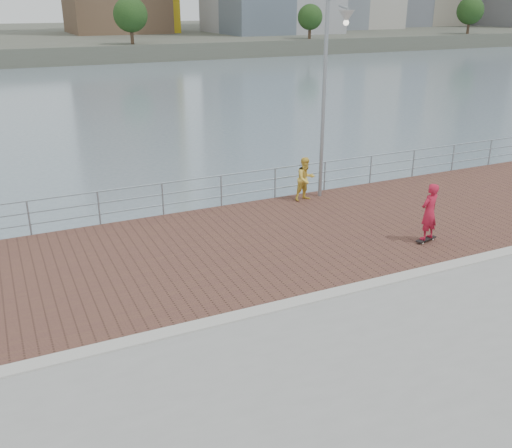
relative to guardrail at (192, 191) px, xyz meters
name	(u,v)px	position (x,y,z in m)	size (l,w,h in m)	color
water	(290,376)	(0.00, -7.00, -2.69)	(400.00, 400.00, 0.00)	slate
brick_lane	(232,247)	(0.00, -3.40, -0.68)	(40.00, 6.80, 0.02)	brown
curb	(292,303)	(0.00, -7.00, -0.66)	(40.00, 0.40, 0.06)	#B7B5AD
far_shore	(7,38)	(0.00, 115.50, -1.44)	(320.00, 95.00, 2.50)	#4C5142
guardrail	(192,191)	(0.00, 0.00, 0.00)	(39.06, 0.06, 1.13)	#8C9EA8
street_lamp	(333,62)	(4.64, -0.99, 4.04)	(0.49, 1.41, 6.67)	gray
skateboard	(426,239)	(5.31, -5.42, -0.61)	(0.76, 0.35, 0.08)	black
skateboarder	(429,212)	(5.31, -5.42, 0.25)	(0.61, 0.40, 1.68)	#B31731
bystander	(305,179)	(3.94, -0.67, 0.10)	(0.75, 0.58, 1.54)	yellow
shoreline_trees	(50,16)	(3.89, 70.00, 3.83)	(144.97, 5.09, 6.79)	#473323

